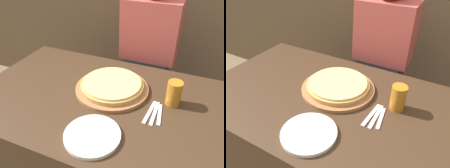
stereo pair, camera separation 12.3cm
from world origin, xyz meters
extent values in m
cube|color=#3D2819|center=(0.00, 0.00, 0.37)|extent=(1.44, 0.87, 0.74)
cylinder|color=#99663D|center=(0.02, 0.09, 0.75)|extent=(0.42, 0.42, 0.02)
cylinder|color=tan|center=(0.02, 0.09, 0.77)|extent=(0.36, 0.36, 0.02)
cylinder|color=#E0C175|center=(0.02, 0.09, 0.79)|extent=(0.33, 0.33, 0.01)
cylinder|color=#B7701E|center=(0.36, 0.10, 0.81)|extent=(0.08, 0.08, 0.13)
cylinder|color=white|center=(0.36, 0.10, 0.87)|extent=(0.07, 0.07, 0.02)
cylinder|color=white|center=(0.08, -0.27, 0.75)|extent=(0.25, 0.25, 0.02)
cube|color=silver|center=(0.27, -0.02, 0.74)|extent=(0.03, 0.18, 0.00)
cube|color=silver|center=(0.30, -0.02, 0.74)|extent=(0.02, 0.18, 0.00)
cube|color=silver|center=(0.32, -0.02, 0.74)|extent=(0.04, 0.16, 0.00)
cube|color=#33333D|center=(0.10, 0.61, 0.36)|extent=(0.32, 0.20, 0.72)
cube|color=#B74C47|center=(0.10, 0.61, 0.93)|extent=(0.39, 0.20, 0.42)
camera|label=1|loc=(0.42, -0.85, 1.47)|focal=35.00mm
camera|label=2|loc=(0.53, -0.80, 1.47)|focal=35.00mm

